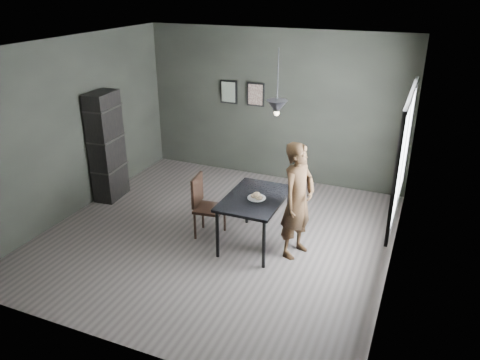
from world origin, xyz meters
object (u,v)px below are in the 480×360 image
at_px(wood_chair, 204,202).
at_px(shelf_unit, 107,147).
at_px(woman, 298,201).
at_px(white_plate, 257,198).
at_px(cafe_table, 255,202).
at_px(pendant_lamp, 277,107).

relative_size(wood_chair, shelf_unit, 0.50).
height_order(woman, shelf_unit, shelf_unit).
distance_m(white_plate, wood_chair, 0.86).
distance_m(cafe_table, woman, 0.65).
relative_size(white_plate, pendant_lamp, 0.27).
xyz_separation_m(woman, shelf_unit, (-3.55, 0.53, 0.12)).
bearing_deg(cafe_table, white_plate, -47.12).
relative_size(cafe_table, woman, 0.73).
xyz_separation_m(white_plate, pendant_lamp, (0.21, 0.14, 1.29)).
bearing_deg(cafe_table, shelf_unit, 170.08).
bearing_deg(shelf_unit, cafe_table, -15.53).
xyz_separation_m(cafe_table, wood_chair, (-0.79, -0.04, -0.13)).
distance_m(wood_chair, pendant_lamp, 1.84).
bearing_deg(wood_chair, white_plate, -7.85).
relative_size(woman, shelf_unit, 0.88).
distance_m(cafe_table, wood_chair, 0.80).
distance_m(woman, pendant_lamp, 1.29).
bearing_deg(cafe_table, woman, -2.00).
bearing_deg(woman, pendant_lamp, 89.89).
bearing_deg(wood_chair, shelf_unit, 157.95).
distance_m(white_plate, woman, 0.59).
relative_size(wood_chair, pendant_lamp, 1.10).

